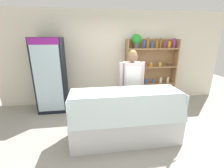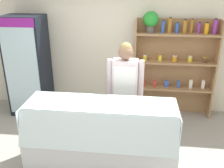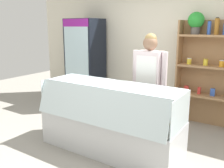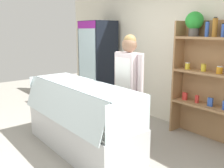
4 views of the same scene
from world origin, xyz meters
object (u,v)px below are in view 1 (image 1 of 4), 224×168
drinks_fridge (51,76)px  shelving_unit (149,65)px  deli_display_case (125,125)px  shop_clerk (132,81)px

drinks_fridge → shelving_unit: shelving_unit is taller
deli_display_case → shop_clerk: bearing=66.7°
shelving_unit → deli_display_case: (-1.11, -1.77, -0.86)m
drinks_fridge → shelving_unit: (2.79, 0.23, 0.19)m
shelving_unit → shop_clerk: 1.37m
shelving_unit → drinks_fridge: bearing=-175.3°
deli_display_case → shelving_unit: bearing=57.9°
shelving_unit → deli_display_case: bearing=-122.1°
drinks_fridge → deli_display_case: drinks_fridge is taller
drinks_fridge → deli_display_case: (1.69, -1.54, -0.67)m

